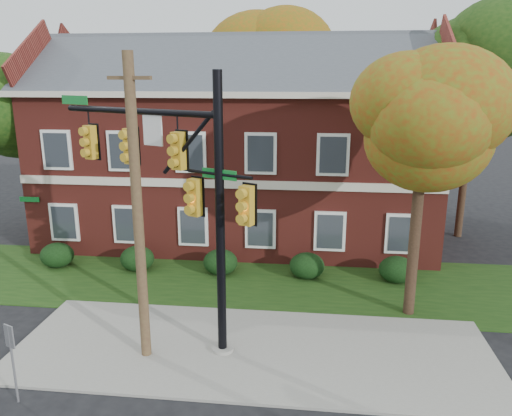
# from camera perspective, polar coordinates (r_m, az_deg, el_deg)

# --- Properties ---
(ground) EXTENTS (120.00, 120.00, 0.00)m
(ground) POSITION_cam_1_polar(r_m,az_deg,el_deg) (14.44, -0.96, -18.09)
(ground) COLOR black
(ground) RESTS_ON ground
(sidewalk) EXTENTS (14.00, 5.00, 0.08)m
(sidewalk) POSITION_cam_1_polar(r_m,az_deg,el_deg) (15.26, -0.45, -15.93)
(sidewalk) COLOR gray
(sidewalk) RESTS_ON ground
(grass_strip) EXTENTS (30.00, 6.00, 0.04)m
(grass_strip) POSITION_cam_1_polar(r_m,az_deg,el_deg) (19.70, 1.35, -8.54)
(grass_strip) COLOR #193811
(grass_strip) RESTS_ON ground
(apartment_building) EXTENTS (18.80, 8.80, 9.74)m
(apartment_building) POSITION_cam_1_polar(r_m,az_deg,el_deg) (24.39, -2.00, 8.15)
(apartment_building) COLOR maroon
(apartment_building) RESTS_ON ground
(hedge_far_left) EXTENTS (1.40, 1.26, 1.05)m
(hedge_far_left) POSITION_cam_1_polar(r_m,az_deg,el_deg) (22.72, -21.78, -5.03)
(hedge_far_left) COLOR black
(hedge_far_left) RESTS_ON ground
(hedge_left) EXTENTS (1.40, 1.26, 1.05)m
(hedge_left) POSITION_cam_1_polar(r_m,az_deg,el_deg) (21.31, -13.42, -5.64)
(hedge_left) COLOR black
(hedge_left) RESTS_ON ground
(hedge_center) EXTENTS (1.40, 1.26, 1.05)m
(hedge_center) POSITION_cam_1_polar(r_m,az_deg,el_deg) (20.41, -4.09, -6.19)
(hedge_center) COLOR black
(hedge_center) RESTS_ON ground
(hedge_right) EXTENTS (1.40, 1.26, 1.05)m
(hedge_right) POSITION_cam_1_polar(r_m,az_deg,el_deg) (20.09, 5.84, -6.58)
(hedge_right) COLOR black
(hedge_right) RESTS_ON ground
(hedge_far_right) EXTENTS (1.40, 1.26, 1.05)m
(hedge_far_right) POSITION_cam_1_polar(r_m,az_deg,el_deg) (20.37, 15.79, -6.79)
(hedge_far_right) COLOR black
(hedge_far_right) RESTS_ON ground
(tree_near_right) EXTENTS (4.50, 4.25, 8.58)m
(tree_near_right) POSITION_cam_1_polar(r_m,az_deg,el_deg) (16.31, 19.65, 9.87)
(tree_near_right) COLOR black
(tree_near_right) RESTS_ON ground
(tree_left_rear) EXTENTS (5.40, 5.10, 8.88)m
(tree_left_rear) POSITION_cam_1_polar(r_m,az_deg,el_deg) (26.48, -24.17, 11.10)
(tree_left_rear) COLOR black
(tree_left_rear) RESTS_ON ground
(tree_right_rear) EXTENTS (6.30, 5.95, 10.62)m
(tree_right_rear) POSITION_cam_1_polar(r_m,az_deg,el_deg) (25.98, 24.63, 14.20)
(tree_right_rear) COLOR black
(tree_right_rear) RESTS_ON ground
(tree_far_rear) EXTENTS (6.84, 6.46, 11.52)m
(tree_far_rear) POSITION_cam_1_polar(r_m,az_deg,el_deg) (31.89, 2.61, 16.68)
(tree_far_rear) COLOR black
(tree_far_rear) RESTS_ON ground
(traffic_signal) EXTENTS (6.60, 3.19, 8.02)m
(traffic_signal) POSITION_cam_1_polar(r_m,az_deg,el_deg) (14.25, -8.92, 3.03)
(traffic_signal) COLOR gray
(traffic_signal) RESTS_ON ground
(utility_pole) EXTENTS (1.29, 0.48, 8.47)m
(utility_pole) POSITION_cam_1_polar(r_m,az_deg,el_deg) (13.70, -13.37, -0.61)
(utility_pole) COLOR #4E3524
(utility_pole) RESTS_ON ground
(sign_post) EXTENTS (0.30, 0.15, 2.11)m
(sign_post) POSITION_cam_1_polar(r_m,az_deg,el_deg) (13.86, -26.18, -14.41)
(sign_post) COLOR slate
(sign_post) RESTS_ON ground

